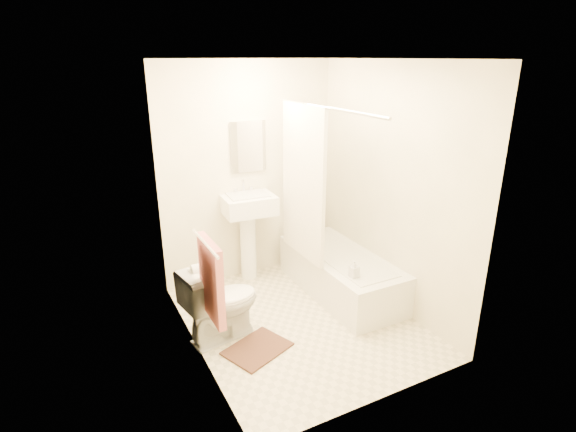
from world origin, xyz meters
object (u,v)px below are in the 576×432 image
toilet (221,303)px  bath_mat (257,349)px  sink (249,234)px  bathtub (341,274)px  soap_bottle (354,269)px

toilet → bath_mat: toilet is taller
sink → bathtub: size_ratio=0.71×
toilet → sink: size_ratio=0.65×
sink → bathtub: 1.11m
toilet → bathtub: 1.43m
sink → soap_bottle: size_ratio=6.30×
toilet → bathtub: toilet is taller
sink → bath_mat: sink is taller
soap_bottle → sink: bearing=114.3°
bathtub → soap_bottle: soap_bottle is taller
bath_mat → toilet: bearing=121.4°
bath_mat → soap_bottle: size_ratio=3.08×
bath_mat → soap_bottle: bearing=2.7°
soap_bottle → bathtub: bearing=69.3°
toilet → bath_mat: (0.20, -0.33, -0.34)m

